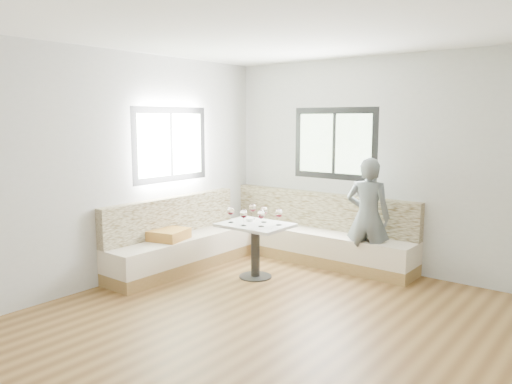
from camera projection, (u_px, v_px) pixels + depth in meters
room at (282, 182)px, 4.59m from camera, size 5.01×5.01×2.81m
banquette at (257, 240)px, 6.87m from camera, size 2.90×2.80×0.95m
table at (255, 237)px, 6.25m from camera, size 0.85×0.67×0.69m
person at (368, 217)px, 6.32m from camera, size 0.62×0.48×1.52m
olive_ramekin at (250, 220)px, 6.37m from camera, size 0.09×0.09×0.04m
wine_glass_a at (231, 211)px, 6.28m from camera, size 0.09×0.09×0.21m
wine_glass_b at (244, 214)px, 6.08m from camera, size 0.09×0.09×0.21m
wine_glass_c at (261, 215)px, 6.04m from camera, size 0.09×0.09×0.21m
wine_glass_d at (264, 211)px, 6.29m from camera, size 0.09×0.09×0.21m
wine_glass_e at (279, 214)px, 6.12m from camera, size 0.09×0.09×0.21m
wine_glass_f at (253, 208)px, 6.49m from camera, size 0.09×0.09×0.21m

